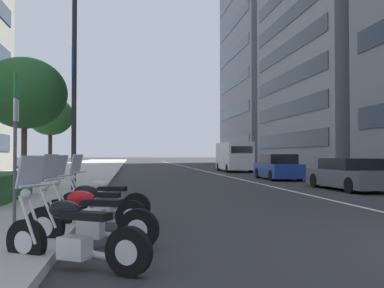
# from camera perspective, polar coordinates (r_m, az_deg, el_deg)

# --- Properties ---
(sidewalk_right_plaza) EXTENTS (160.00, 9.05, 0.15)m
(sidewalk_right_plaza) POSITION_cam_1_polar(r_m,az_deg,el_deg) (35.82, -16.88, -3.52)
(sidewalk_right_plaza) COLOR #B2ADA3
(sidewalk_right_plaza) RESTS_ON ground
(lane_centre_stripe) EXTENTS (110.00, 0.16, 0.01)m
(lane_centre_stripe) POSITION_cam_1_polar(r_m,az_deg,el_deg) (40.89, 1.04, -3.40)
(lane_centre_stripe) COLOR silver
(lane_centre_stripe) RESTS_ON ground
(motorcycle_by_sign_pole) EXTENTS (1.21, 1.95, 1.46)m
(motorcycle_by_sign_pole) POSITION_cam_1_polar(r_m,az_deg,el_deg) (5.93, -15.33, -11.46)
(motorcycle_by_sign_pole) COLOR black
(motorcycle_by_sign_pole) RESTS_ON ground
(motorcycle_nearest_camera) EXTENTS (0.90, 2.12, 1.48)m
(motorcycle_nearest_camera) POSITION_cam_1_polar(r_m,az_deg,el_deg) (7.16, -13.33, -9.63)
(motorcycle_nearest_camera) COLOR black
(motorcycle_nearest_camera) RESTS_ON ground
(motorcycle_far_end_row) EXTENTS (0.81, 2.04, 1.46)m
(motorcycle_far_end_row) POSITION_cam_1_polar(r_m,az_deg,el_deg) (8.67, -12.89, -8.24)
(motorcycle_far_end_row) COLOR black
(motorcycle_far_end_row) RESTS_ON ground
(motorcycle_mid_row) EXTENTS (0.92, 2.03, 1.48)m
(motorcycle_mid_row) POSITION_cam_1_polar(r_m,az_deg,el_deg) (10.02, -11.55, -7.27)
(motorcycle_mid_row) COLOR black
(motorcycle_mid_row) RESTS_ON ground
(car_approaching_light) EXTENTS (4.60, 1.95, 1.31)m
(car_approaching_light) POSITION_cam_1_polar(r_m,az_deg,el_deg) (19.27, 19.80, -3.80)
(car_approaching_light) COLOR #4C515B
(car_approaching_light) RESTS_ON ground
(car_following_behind) EXTENTS (4.52, 1.91, 1.48)m
(car_following_behind) POSITION_cam_1_polar(r_m,az_deg,el_deg) (26.12, 11.09, -3.02)
(car_following_behind) COLOR navy
(car_following_behind) RESTS_ON ground
(delivery_van_ahead) EXTENTS (6.17, 2.21, 2.45)m
(delivery_van_ahead) POSITION_cam_1_polar(r_m,az_deg,el_deg) (37.39, 5.45, -1.57)
(delivery_van_ahead) COLOR silver
(delivery_van_ahead) RESTS_ON ground
(parking_sign_by_curb) EXTENTS (0.32, 0.06, 2.82)m
(parking_sign_by_curb) POSITION_cam_1_polar(r_m,az_deg,el_deg) (8.45, -21.97, 1.69)
(parking_sign_by_curb) COLOR #47494C
(parking_sign_by_curb) RESTS_ON sidewalk_right_plaza
(street_lamp_with_banners) EXTENTS (1.26, 2.61, 8.20)m
(street_lamp_with_banners) POSITION_cam_1_polar(r_m,az_deg,el_deg) (17.42, -13.81, 10.69)
(street_lamp_with_banners) COLOR #232326
(street_lamp_with_banners) RESTS_ON sidewalk_right_plaza
(street_tree_far_plaza) EXTENTS (3.33, 3.33, 5.17)m
(street_tree_far_plaza) POSITION_cam_1_polar(r_m,az_deg,el_deg) (18.75, -20.94, 6.16)
(street_tree_far_plaza) COLOR #473323
(street_tree_far_plaza) RESTS_ON sidewalk_right_plaza
(street_tree_by_lamp_post) EXTENTS (2.62, 2.62, 4.65)m
(street_tree_by_lamp_post) POSITION_cam_1_polar(r_m,az_deg,el_deg) (26.61, -17.94, 3.45)
(street_tree_by_lamp_post) COLOR #473323
(street_tree_by_lamp_post) RESTS_ON sidewalk_right_plaza
(office_tower_far_left_down_avenue) EXTENTS (20.72, 16.62, 42.93)m
(office_tower_far_left_down_avenue) POSITION_cam_1_polar(r_m,az_deg,el_deg) (73.46, 11.87, 14.48)
(office_tower_far_left_down_avenue) COLOR gray
(office_tower_far_left_down_avenue) RESTS_ON ground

